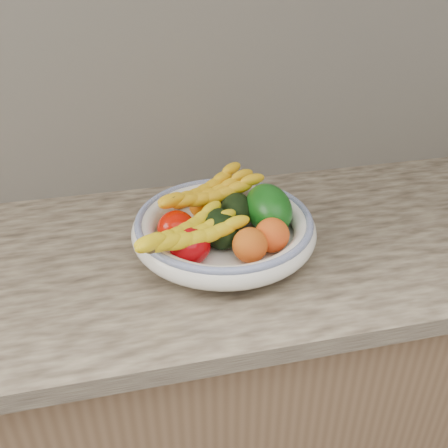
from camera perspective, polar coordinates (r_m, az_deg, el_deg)
kitchen_counter at (r=1.39m, az=-0.25°, el=-17.10°), size 2.44×0.66×1.40m
fruit_bowl at (r=1.06m, az=0.00°, el=-0.53°), size 0.39×0.39×0.08m
clementine_back_left at (r=1.13m, az=-2.53°, el=2.05°), size 0.07×0.07×0.05m
clementine_back_right at (r=1.16m, az=0.00°, el=2.98°), size 0.07×0.07×0.05m
clementine_back_mid at (r=1.11m, az=-0.84°, el=1.43°), size 0.06×0.06×0.05m
tomato_left at (r=1.04m, az=-5.48°, el=-0.43°), size 0.09×0.09×0.07m
tomato_near_left at (r=0.98m, az=-3.91°, el=-2.55°), size 0.09×0.09×0.07m
avocado_center at (r=1.03m, az=-0.59°, el=-0.51°), size 0.09×0.12×0.08m
avocado_right at (r=1.09m, az=1.36°, el=1.53°), size 0.10×0.12×0.07m
green_mango at (r=1.08m, az=5.10°, el=1.75°), size 0.13×0.15×0.12m
peach_front at (r=0.97m, az=2.99°, el=-2.42°), size 0.08×0.08×0.07m
peach_right at (r=1.00m, az=5.50°, el=-1.27°), size 0.08×0.08×0.07m
banana_bunch_back at (r=1.10m, az=-1.79°, el=3.25°), size 0.29×0.21×0.08m
banana_bunch_front at (r=0.97m, az=-3.97°, el=-1.48°), size 0.28×0.22×0.07m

